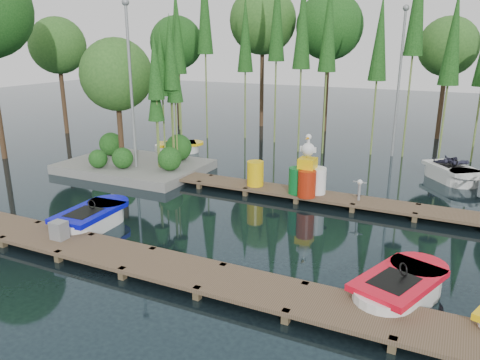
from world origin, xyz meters
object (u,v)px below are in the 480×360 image
at_px(boat_blue, 91,219).
at_px(yellow_barrel, 255,173).
at_px(drum_cluster, 307,177).
at_px(boat_yellow_far, 178,148).
at_px(island, 129,99).
at_px(utility_cabinet, 59,230).
at_px(boat_red, 399,290).

bearing_deg(boat_blue, yellow_barrel, 56.62).
height_order(yellow_barrel, drum_cluster, drum_cluster).
bearing_deg(boat_yellow_far, island, -108.79).
bearing_deg(utility_cabinet, island, 114.69).
distance_m(yellow_barrel, drum_cluster, 2.13).
height_order(boat_blue, utility_cabinet, boat_blue).
relative_size(island, drum_cluster, 3.06).
bearing_deg(boat_red, boat_blue, -161.09).
height_order(boat_blue, drum_cluster, drum_cluster).
bearing_deg(utility_cabinet, boat_red, 8.20).
bearing_deg(boat_blue, drum_cluster, 41.92).
xyz_separation_m(boat_blue, yellow_barrel, (3.20, 5.45, 0.49)).
bearing_deg(island, boat_blue, -62.34).
bearing_deg(drum_cluster, utility_cabinet, -126.22).
relative_size(island, boat_red, 2.12).
height_order(boat_red, boat_yellow_far, boat_yellow_far).
height_order(boat_red, yellow_barrel, yellow_barrel).
bearing_deg(boat_yellow_far, boat_red, -56.29).
xyz_separation_m(island, drum_cluster, (8.59, -0.95, -2.24)).
bearing_deg(boat_yellow_far, boat_blue, -89.47).
xyz_separation_m(boat_blue, utility_cabinet, (0.31, -1.55, 0.28)).
bearing_deg(boat_yellow_far, drum_cluster, -45.43).
bearing_deg(yellow_barrel, boat_red, -43.00).
xyz_separation_m(boat_red, boat_yellow_far, (-12.51, 10.06, -0.02)).
height_order(boat_blue, boat_yellow_far, boat_yellow_far).
bearing_deg(boat_blue, utility_cabinet, -81.65).
bearing_deg(boat_blue, boat_yellow_far, 105.08).
distance_m(island, boat_red, 14.46).
distance_m(island, utility_cabinet, 8.97).
bearing_deg(drum_cluster, boat_yellow_far, 152.07).
distance_m(island, drum_cluster, 8.93).
bearing_deg(utility_cabinet, boat_yellow_far, 107.14).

